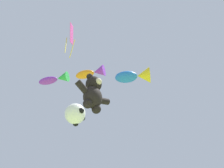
{
  "coord_description": "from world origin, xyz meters",
  "views": [
    {
      "loc": [
        -5.48,
        -0.79,
        1.19
      ],
      "look_at": [
        -0.07,
        4.52,
        8.87
      ],
      "focal_mm": 40.0,
      "sensor_mm": 36.0,
      "label": 1
    }
  ],
  "objects": [
    {
      "name": "fish_kite_tangerine",
      "position": [
        0.89,
        7.17,
        12.4
      ],
      "size": [
        1.4,
        1.89,
        0.69
      ],
      "color": "orange"
    },
    {
      "name": "soccer_ball_kite",
      "position": [
        -1.28,
        5.22,
        6.93
      ],
      "size": [
        0.84,
        0.84,
        0.78
      ],
      "color": "white"
    },
    {
      "name": "fish_kite_violet",
      "position": [
        -0.12,
        9.64,
        12.91
      ],
      "size": [
        1.5,
        2.06,
        0.67
      ],
      "color": "purple"
    },
    {
      "name": "fish_kite_cobalt",
      "position": [
        2.54,
        5.2,
        11.9
      ],
      "size": [
        1.91,
        2.12,
        0.94
      ],
      "color": "blue"
    },
    {
      "name": "teddy_bear_kite",
      "position": [
        -0.45,
        5.29,
        8.59
      ],
      "size": [
        1.91,
        0.84,
        1.94
      ],
      "color": "black"
    },
    {
      "name": "diamond_kite",
      "position": [
        -1.94,
        5.5,
        11.64
      ],
      "size": [
        0.96,
        0.98,
        2.41
      ],
      "color": "#E53F9E"
    }
  ]
}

